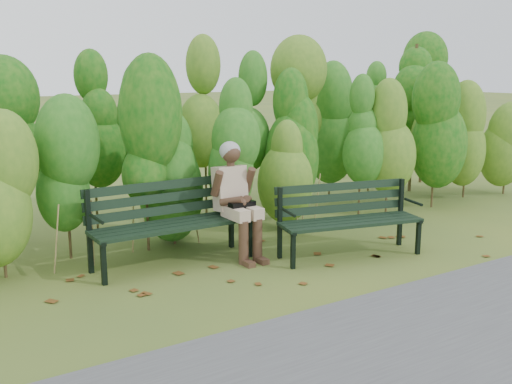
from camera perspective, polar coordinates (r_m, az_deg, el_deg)
ground at (r=5.96m, az=1.82°, el=-7.66°), size 80.00×80.00×0.00m
footpath at (r=4.47m, az=18.49°, el=-15.16°), size 60.00×2.50×0.01m
hedge_band at (r=7.27m, az=-6.43°, el=5.97°), size 11.04×1.67×2.42m
leaf_litter at (r=5.65m, az=-2.50°, el=-8.74°), size 5.68×2.30×0.01m
bench_left at (r=6.19m, az=-8.27°, el=-2.28°), size 1.67×0.55×0.84m
bench_right at (r=6.48m, az=8.65°, el=-2.04°), size 1.60×0.83×0.77m
seated_woman at (r=6.31m, az=-1.92°, el=-0.07°), size 0.48×0.70×1.22m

